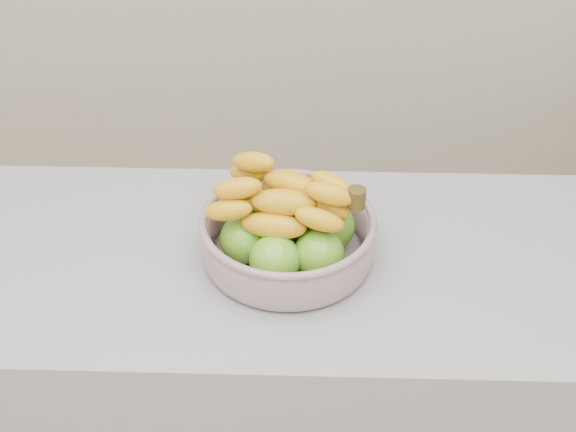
{
  "coord_description": "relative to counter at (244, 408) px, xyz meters",
  "views": [
    {
      "loc": [
        0.14,
        -0.55,
        1.9
      ],
      "look_at": [
        0.1,
        0.63,
        1.0
      ],
      "focal_mm": 50.0,
      "sensor_mm": 36.0,
      "label": 1
    }
  ],
  "objects": [
    {
      "name": "fruit_bowl",
      "position": [
        0.1,
        0.0,
        0.51
      ],
      "size": [
        0.33,
        0.33,
        0.19
      ],
      "rotation": [
        0.0,
        0.0,
        -0.26
      ],
      "color": "#A8B4CA",
      "rests_on": "counter"
    },
    {
      "name": "counter",
      "position": [
        0.0,
        0.0,
        0.0
      ],
      "size": [
        2.0,
        0.6,
        0.9
      ],
      "primitive_type": "cube",
      "color": "gray",
      "rests_on": "ground"
    }
  ]
}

